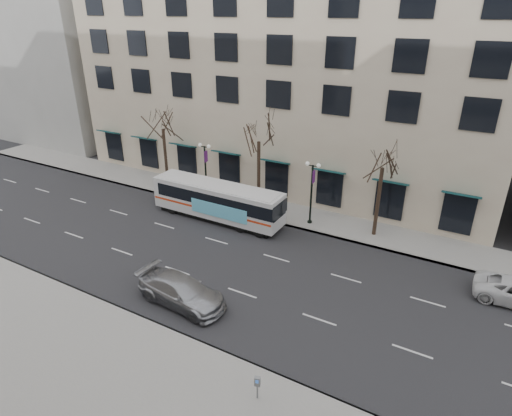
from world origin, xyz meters
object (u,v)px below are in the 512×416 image
Objects in this scene: tree_far_mid at (259,130)px; city_bus at (218,200)px; tree_far_left at (162,118)px; tree_far_right at (384,155)px; lamp_post_right at (312,190)px; silver_car at (181,291)px; lamp_post_left at (206,169)px; pay_station at (257,383)px.

city_bus is at bearing -119.08° from tree_far_mid.
tree_far_left is 10.13m from city_bus.
tree_far_right is 0.72× the size of city_bus.
lamp_post_right reaches higher than city_bus.
silver_car is at bearing -101.30° from lamp_post_right.
lamp_post_left is 4.36m from city_bus.
lamp_post_left is 1.00× the size of lamp_post_right.
tree_far_right is 13.22m from city_bus.
lamp_post_left is 10.00m from lamp_post_right.
tree_far_left is at bearing 46.32° from silver_car.
tree_far_right is 1.55× the size of lamp_post_left.
city_bus is (-6.88, -2.77, -1.28)m from lamp_post_right.
tree_far_mid reaches higher than lamp_post_left.
pay_station is at bearing -41.74° from tree_far_left.
tree_far_mid is 1.64× the size of lamp_post_left.
lamp_post_left is (-14.99, -0.60, -3.48)m from tree_far_right.
lamp_post_right is (-4.99, -0.60, -3.48)m from tree_far_right.
pay_station is (4.61, -16.91, -1.91)m from lamp_post_right.
lamp_post_right is 17.63m from pay_station.
lamp_post_left reaches higher than pay_station.
city_bus is at bearing -41.57° from lamp_post_left.
tree_far_right is at bearing 16.09° from city_bus.
lamp_post_right is (10.00, 0.00, 0.00)m from lamp_post_left.
city_bus is at bearing 111.56° from pay_station.
tree_far_left is 6.29m from lamp_post_left.
pay_station is (-0.38, -17.51, -5.39)m from tree_far_right.
tree_far_left is at bearing 177.71° from lamp_post_right.
tree_far_left reaches higher than silver_car.
tree_far_mid is at bearing 14.02° from silver_car.
tree_far_right is at bearing 2.29° from lamp_post_left.
tree_far_left is at bearing 173.17° from lamp_post_left.
city_bus is at bearing -158.10° from lamp_post_right.
lamp_post_right is 7.53m from city_bus.
city_bus is 18.23m from pay_station.
tree_far_right reaches higher than lamp_post_right.
tree_far_right is 6.11m from lamp_post_right.
silver_car is at bearing -79.97° from tree_far_mid.
tree_far_mid is 1.06× the size of tree_far_right.
pay_station is (9.62, -17.51, -5.87)m from tree_far_mid.
lamp_post_left is (5.01, -0.60, -3.75)m from tree_far_left.
pay_station is at bearing -50.63° from city_bus.
tree_far_right is 1.42× the size of silver_car.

